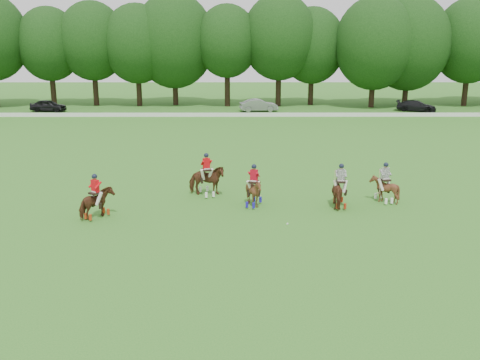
{
  "coord_description": "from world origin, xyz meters",
  "views": [
    {
      "loc": [
        1.41,
        -22.26,
        8.3
      ],
      "look_at": [
        1.49,
        4.2,
        1.4
      ],
      "focal_mm": 40.0,
      "sensor_mm": 36.0,
      "label": 1
    }
  ],
  "objects_px": {
    "car_right": "(416,106)",
    "polo_ball": "(287,224)",
    "polo_red_a": "(96,203)",
    "polo_red_c": "(254,191)",
    "polo_stripe_b": "(384,188)",
    "polo_stripe_a": "(340,192)",
    "car_mid": "(259,105)",
    "polo_red_b": "(207,180)",
    "car_left": "(48,106)"
  },
  "relations": [
    {
      "from": "polo_red_a",
      "to": "polo_red_b",
      "type": "xyz_separation_m",
      "value": [
        5.08,
        3.88,
        0.09
      ]
    },
    {
      "from": "polo_red_c",
      "to": "polo_ball",
      "type": "bearing_deg",
      "value": -62.78
    },
    {
      "from": "polo_red_b",
      "to": "polo_stripe_a",
      "type": "relative_size",
      "value": 1.05
    },
    {
      "from": "polo_red_a",
      "to": "car_mid",
      "type": "bearing_deg",
      "value": 77.0
    },
    {
      "from": "polo_red_c",
      "to": "polo_stripe_a",
      "type": "xyz_separation_m",
      "value": [
        4.43,
        -0.13,
        0.03
      ]
    },
    {
      "from": "car_mid",
      "to": "polo_red_c",
      "type": "relative_size",
      "value": 2.05
    },
    {
      "from": "car_left",
      "to": "polo_red_a",
      "type": "relative_size",
      "value": 1.93
    },
    {
      "from": "polo_red_a",
      "to": "polo_stripe_b",
      "type": "bearing_deg",
      "value": 10.12
    },
    {
      "from": "car_right",
      "to": "polo_ball",
      "type": "distance_m",
      "value": 45.5
    },
    {
      "from": "polo_red_c",
      "to": "polo_stripe_a",
      "type": "distance_m",
      "value": 4.43
    },
    {
      "from": "car_right",
      "to": "polo_stripe_a",
      "type": "distance_m",
      "value": 41.76
    },
    {
      "from": "car_left",
      "to": "polo_red_c",
      "type": "relative_size",
      "value": 1.9
    },
    {
      "from": "polo_red_a",
      "to": "polo_ball",
      "type": "height_order",
      "value": "polo_red_a"
    },
    {
      "from": "polo_red_b",
      "to": "polo_stripe_b",
      "type": "relative_size",
      "value": 1.11
    },
    {
      "from": "polo_stripe_b",
      "to": "car_right",
      "type": "bearing_deg",
      "value": 69.78
    },
    {
      "from": "polo_red_a",
      "to": "polo_red_b",
      "type": "distance_m",
      "value": 6.39
    },
    {
      "from": "polo_stripe_a",
      "to": "polo_ball",
      "type": "xyz_separation_m",
      "value": [
        -2.94,
        -2.77,
        -0.78
      ]
    },
    {
      "from": "car_left",
      "to": "polo_stripe_b",
      "type": "relative_size",
      "value": 1.96
    },
    {
      "from": "polo_stripe_b",
      "to": "polo_stripe_a",
      "type": "bearing_deg",
      "value": -161.82
    },
    {
      "from": "car_mid",
      "to": "polo_stripe_a",
      "type": "xyz_separation_m",
      "value": [
        2.77,
        -38.44,
        0.07
      ]
    },
    {
      "from": "car_mid",
      "to": "polo_stripe_a",
      "type": "distance_m",
      "value": 38.54
    },
    {
      "from": "polo_stripe_b",
      "to": "polo_ball",
      "type": "xyz_separation_m",
      "value": [
        -5.42,
        -3.59,
        -0.72
      ]
    },
    {
      "from": "car_right",
      "to": "polo_red_c",
      "type": "height_order",
      "value": "polo_red_c"
    },
    {
      "from": "car_mid",
      "to": "polo_stripe_b",
      "type": "bearing_deg",
      "value": -179.52
    },
    {
      "from": "car_right",
      "to": "polo_red_a",
      "type": "height_order",
      "value": "polo_red_a"
    },
    {
      "from": "polo_red_b",
      "to": "polo_red_c",
      "type": "xyz_separation_m",
      "value": [
        2.54,
        -1.97,
        -0.08
      ]
    },
    {
      "from": "polo_stripe_b",
      "to": "polo_red_b",
      "type": "bearing_deg",
      "value": 172.25
    },
    {
      "from": "car_mid",
      "to": "car_right",
      "type": "relative_size",
      "value": 0.99
    },
    {
      "from": "polo_ball",
      "to": "polo_red_a",
      "type": "bearing_deg",
      "value": 173.77
    },
    {
      "from": "car_right",
      "to": "polo_red_a",
      "type": "distance_m",
      "value": 49.23
    },
    {
      "from": "polo_stripe_b",
      "to": "polo_red_c",
      "type": "bearing_deg",
      "value": -174.31
    },
    {
      "from": "polo_red_a",
      "to": "car_left",
      "type": "bearing_deg",
      "value": 111.91
    },
    {
      "from": "car_left",
      "to": "car_right",
      "type": "xyz_separation_m",
      "value": [
        44.57,
        0.0,
        -0.05
      ]
    },
    {
      "from": "car_left",
      "to": "polo_ball",
      "type": "distance_m",
      "value": 48.36
    },
    {
      "from": "polo_red_a",
      "to": "polo_ball",
      "type": "bearing_deg",
      "value": -6.23
    },
    {
      "from": "polo_red_a",
      "to": "polo_ball",
      "type": "relative_size",
      "value": 24.4
    },
    {
      "from": "car_right",
      "to": "polo_ball",
      "type": "bearing_deg",
      "value": 178.46
    },
    {
      "from": "car_right",
      "to": "polo_stripe_b",
      "type": "height_order",
      "value": "polo_stripe_b"
    },
    {
      "from": "polo_stripe_a",
      "to": "polo_stripe_b",
      "type": "distance_m",
      "value": 2.61
    },
    {
      "from": "car_right",
      "to": "polo_stripe_a",
      "type": "xyz_separation_m",
      "value": [
        -16.34,
        -38.44,
        0.15
      ]
    },
    {
      "from": "car_left",
      "to": "polo_red_a",
      "type": "height_order",
      "value": "polo_red_a"
    },
    {
      "from": "car_mid",
      "to": "polo_stripe_a",
      "type": "relative_size",
      "value": 2.0
    },
    {
      "from": "car_mid",
      "to": "car_right",
      "type": "bearing_deg",
      "value": -97.47
    },
    {
      "from": "polo_red_a",
      "to": "polo_red_c",
      "type": "bearing_deg",
      "value": 14.04
    },
    {
      "from": "car_mid",
      "to": "polo_red_a",
      "type": "height_order",
      "value": "polo_red_a"
    },
    {
      "from": "polo_red_a",
      "to": "polo_ball",
      "type": "xyz_separation_m",
      "value": [
        9.12,
        -1.0,
        -0.74
      ]
    },
    {
      "from": "polo_red_a",
      "to": "polo_stripe_b",
      "type": "xyz_separation_m",
      "value": [
        14.54,
        2.59,
        -0.02
      ]
    },
    {
      "from": "polo_stripe_a",
      "to": "polo_red_b",
      "type": "bearing_deg",
      "value": 163.23
    },
    {
      "from": "car_left",
      "to": "car_mid",
      "type": "height_order",
      "value": "car_mid"
    },
    {
      "from": "polo_red_c",
      "to": "polo_stripe_a",
      "type": "height_order",
      "value": "polo_stripe_a"
    }
  ]
}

